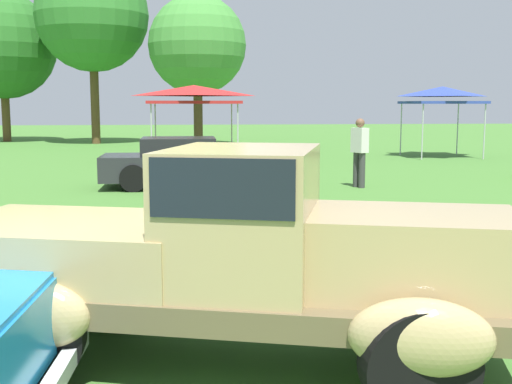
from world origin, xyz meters
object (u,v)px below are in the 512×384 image
object	(u,v)px
feature_pickup_truck	(232,255)
spectator_between_cars	(360,150)
canopy_tent_left_field	(194,93)
show_car_charcoal	(184,163)
canopy_tent_center_field	(442,94)

from	to	relation	value
feature_pickup_truck	spectator_between_cars	distance (m)	11.13
feature_pickup_truck	canopy_tent_left_field	world-z (taller)	canopy_tent_left_field
show_car_charcoal	spectator_between_cars	world-z (taller)	spectator_between_cars
show_car_charcoal	spectator_between_cars	size ratio (longest dim) A/B	2.40
feature_pickup_truck	show_car_charcoal	bearing A→B (deg)	92.07
feature_pickup_truck	canopy_tent_center_field	distance (m)	21.41
canopy_tent_left_field	canopy_tent_center_field	distance (m)	9.56
show_car_charcoal	canopy_tent_center_field	distance (m)	12.95
show_car_charcoal	spectator_between_cars	bearing A→B (deg)	-7.21
spectator_between_cars	canopy_tent_left_field	distance (m)	8.98
feature_pickup_truck	spectator_between_cars	bearing A→B (deg)	69.63
canopy_tent_center_field	feature_pickup_truck	bearing A→B (deg)	-116.38
spectator_between_cars	show_car_charcoal	bearing A→B (deg)	172.79
feature_pickup_truck	canopy_tent_left_field	size ratio (longest dim) A/B	1.46
canopy_tent_center_field	show_car_charcoal	bearing A→B (deg)	-140.47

